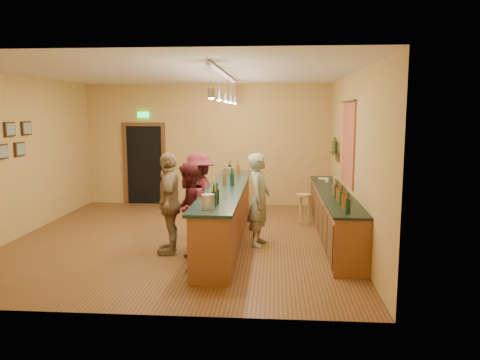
# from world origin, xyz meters

# --- Properties ---
(floor) EXTENTS (7.00, 7.00, 0.00)m
(floor) POSITION_xyz_m (0.00, 0.00, 0.00)
(floor) COLOR brown
(floor) RESTS_ON ground
(ceiling) EXTENTS (6.50, 7.00, 0.02)m
(ceiling) POSITION_xyz_m (0.00, 0.00, 3.20)
(ceiling) COLOR silver
(ceiling) RESTS_ON wall_back
(wall_back) EXTENTS (6.50, 0.02, 3.20)m
(wall_back) POSITION_xyz_m (0.00, 3.50, 1.60)
(wall_back) COLOR #B99A45
(wall_back) RESTS_ON floor
(wall_front) EXTENTS (6.50, 0.02, 3.20)m
(wall_front) POSITION_xyz_m (0.00, -3.50, 1.60)
(wall_front) COLOR #B99A45
(wall_front) RESTS_ON floor
(wall_left) EXTENTS (0.02, 7.00, 3.20)m
(wall_left) POSITION_xyz_m (-3.25, 0.00, 1.60)
(wall_left) COLOR #B99A45
(wall_left) RESTS_ON floor
(wall_right) EXTENTS (0.02, 7.00, 3.20)m
(wall_right) POSITION_xyz_m (3.25, 0.00, 1.60)
(wall_right) COLOR #B99A45
(wall_right) RESTS_ON floor
(doorway) EXTENTS (1.15, 0.09, 2.48)m
(doorway) POSITION_xyz_m (-1.70, 3.47, 1.13)
(doorway) COLOR black
(doorway) RESTS_ON wall_back
(tapestry) EXTENTS (0.03, 1.40, 1.60)m
(tapestry) POSITION_xyz_m (3.23, 0.40, 1.85)
(tapestry) COLOR #AA222B
(tapestry) RESTS_ON wall_right
(bottle_shelf) EXTENTS (0.17, 0.55, 0.54)m
(bottle_shelf) POSITION_xyz_m (3.17, 1.90, 1.67)
(bottle_shelf) COLOR #542E19
(bottle_shelf) RESTS_ON wall_right
(back_counter) EXTENTS (0.60, 4.55, 1.27)m
(back_counter) POSITION_xyz_m (2.97, 0.18, 0.49)
(back_counter) COLOR brown
(back_counter) RESTS_ON floor
(tasting_bar) EXTENTS (0.73, 5.10, 1.38)m
(tasting_bar) POSITION_xyz_m (0.87, -0.00, 0.61)
(tasting_bar) COLOR brown
(tasting_bar) RESTS_ON floor
(pendant_track) EXTENTS (0.11, 4.60, 0.50)m
(pendant_track) POSITION_xyz_m (0.87, -0.00, 2.98)
(pendant_track) COLOR silver
(pendant_track) RESTS_ON ceiling
(bartender) EXTENTS (0.52, 0.69, 1.73)m
(bartender) POSITION_xyz_m (1.52, -0.32, 0.86)
(bartender) COLOR gray
(bartender) RESTS_ON floor
(customer_a) EXTENTS (0.62, 0.79, 1.61)m
(customer_a) POSITION_xyz_m (0.32, -1.00, 0.80)
(customer_a) COLOR #59191E
(customer_a) RESTS_ON floor
(customer_b) EXTENTS (0.54, 1.09, 1.79)m
(customer_b) POSITION_xyz_m (-0.03, -0.92, 0.89)
(customer_b) COLOR #997A51
(customer_b) RESTS_ON floor
(customer_c) EXTENTS (1.01, 1.25, 1.69)m
(customer_c) POSITION_xyz_m (0.32, 0.09, 0.85)
(customer_c) COLOR #59191E
(customer_c) RESTS_ON floor
(bar_stool) EXTENTS (0.33, 0.33, 0.69)m
(bar_stool) POSITION_xyz_m (2.44, 1.34, 0.54)
(bar_stool) COLOR tan
(bar_stool) RESTS_ON floor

